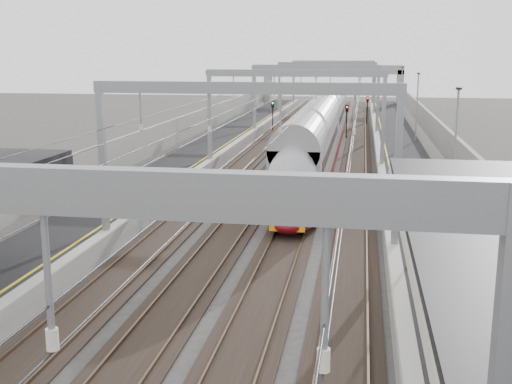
% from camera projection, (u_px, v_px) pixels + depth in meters
% --- Properties ---
extents(platform_left, '(4.00, 120.00, 1.00)m').
position_uv_depth(platform_left, '(198.00, 159.00, 51.17)').
color(platform_left, black).
rests_on(platform_left, ground).
extents(platform_right, '(4.00, 120.00, 1.00)m').
position_uv_depth(platform_right, '(403.00, 164.00, 48.62)').
color(platform_right, black).
rests_on(platform_right, ground).
extents(tracks, '(11.40, 140.00, 0.20)m').
position_uv_depth(tracks, '(298.00, 167.00, 49.99)').
color(tracks, black).
rests_on(tracks, ground).
extents(overhead_line, '(13.00, 140.00, 6.60)m').
position_uv_depth(overhead_line, '(307.00, 84.00, 55.08)').
color(overhead_line, gray).
rests_on(overhead_line, platform_left).
extents(overbridge, '(22.00, 2.20, 6.90)m').
position_uv_depth(overbridge, '(333.00, 75.00, 101.90)').
color(overbridge, gray).
rests_on(overbridge, ground).
extents(wall_left, '(0.30, 120.00, 3.20)m').
position_uv_depth(wall_left, '(159.00, 144.00, 51.45)').
color(wall_left, gray).
rests_on(wall_left, ground).
extents(wall_right, '(0.30, 120.00, 3.20)m').
position_uv_depth(wall_right, '(448.00, 151.00, 47.87)').
color(wall_right, gray).
rests_on(wall_right, ground).
extents(train, '(2.69, 49.04, 4.26)m').
position_uv_depth(train, '(320.00, 137.00, 51.80)').
color(train, maroon).
rests_on(train, ground).
extents(signal_green, '(0.32, 0.32, 3.48)m').
position_uv_depth(signal_green, '(273.00, 110.00, 72.37)').
color(signal_green, black).
rests_on(signal_green, ground).
extents(signal_red_near, '(0.32, 0.32, 3.48)m').
position_uv_depth(signal_red_near, '(347.00, 115.00, 67.20)').
color(signal_red_near, black).
rests_on(signal_red_near, ground).
extents(signal_red_far, '(0.32, 0.32, 3.48)m').
position_uv_depth(signal_red_far, '(367.00, 105.00, 80.24)').
color(signal_red_far, black).
rests_on(signal_red_far, ground).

